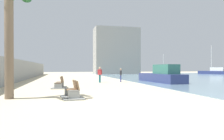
% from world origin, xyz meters
% --- Properties ---
extents(ground_plane, '(120.00, 120.00, 0.00)m').
position_xyz_m(ground_plane, '(0.00, 18.00, 0.00)').
color(ground_plane, beige).
extents(seawall, '(0.80, 64.00, 2.68)m').
position_xyz_m(seawall, '(-7.50, 18.00, 1.34)').
color(seawall, gray).
rests_on(seawall, ground).
extents(palm_tree, '(2.99, 3.12, 7.09)m').
position_xyz_m(palm_tree, '(-4.81, 1.52, 5.21)').
color(palm_tree, '#7A6651').
rests_on(palm_tree, ground).
extents(bench_near, '(1.31, 2.20, 0.98)m').
position_xyz_m(bench_near, '(-1.52, 1.07, 0.23)').
color(bench_near, gray).
rests_on(bench_near, ground).
extents(bench_far, '(1.30, 2.20, 0.98)m').
position_xyz_m(bench_far, '(-2.29, 7.27, 0.23)').
color(bench_far, gray).
rests_on(bench_far, ground).
extents(person_walking, '(0.28, 0.50, 1.62)m').
position_xyz_m(person_walking, '(4.61, 13.27, 0.93)').
color(person_walking, navy).
rests_on(person_walking, ground).
extents(person_standing, '(0.46, 0.33, 1.77)m').
position_xyz_m(person_standing, '(2.08, 13.03, 1.04)').
color(person_standing, teal).
rests_on(person_standing, ground).
extents(boat_far_right, '(2.62, 7.73, 2.02)m').
position_xyz_m(boat_far_right, '(9.05, 11.67, 0.78)').
color(boat_far_right, navy).
rests_on(boat_far_right, water_bay).
extents(boat_distant, '(2.76, 5.42, 5.23)m').
position_xyz_m(boat_distant, '(23.46, 39.59, 0.83)').
color(boat_distant, black).
rests_on(boat_distant, water_bay).
extents(boat_outer, '(4.93, 7.26, 7.66)m').
position_xyz_m(boat_outer, '(36.68, 37.74, 0.71)').
color(boat_outer, navy).
rests_on(boat_outer, water_bay).
extents(harbor_building, '(12.00, 6.00, 12.53)m').
position_xyz_m(harbor_building, '(12.31, 46.00, 6.26)').
color(harbor_building, '#9E9E99').
rests_on(harbor_building, ground).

